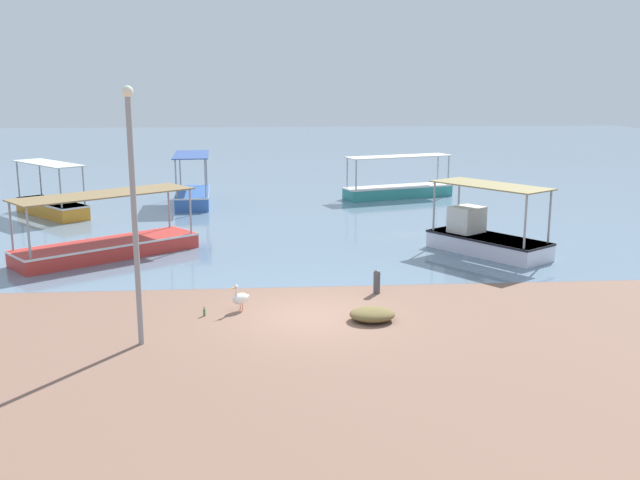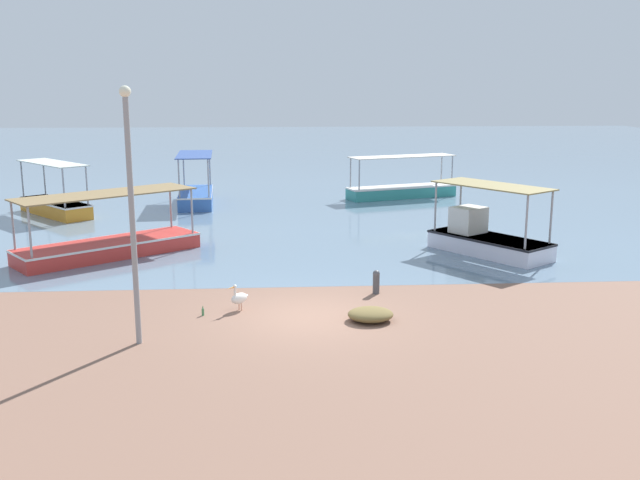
{
  "view_description": "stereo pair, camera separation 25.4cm",
  "coord_description": "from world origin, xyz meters",
  "px_view_note": "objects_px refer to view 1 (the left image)",
  "views": [
    {
      "loc": [
        -1.17,
        -18.99,
        6.34
      ],
      "look_at": [
        0.58,
        4.13,
        1.29
      ],
      "focal_mm": 40.0,
      "sensor_mm": 36.0,
      "label": 1
    },
    {
      "loc": [
        -0.91,
        -19.01,
        6.34
      ],
      "look_at": [
        0.58,
        4.13,
        1.29
      ],
      "focal_mm": 40.0,
      "sensor_mm": 36.0,
      "label": 2
    }
  ],
  "objects_px": {
    "fishing_boat_far_right": "(193,195)",
    "fishing_boat_near_left": "(485,237)",
    "pelican": "(240,298)",
    "fishing_boat_center": "(398,189)",
    "fishing_boat_outer": "(107,244)",
    "net_pile": "(372,314)",
    "mooring_bollard": "(377,281)",
    "fishing_boat_far_left": "(52,205)",
    "glass_bottle": "(204,312)",
    "lamp_post": "(134,205)"
  },
  "relations": [
    {
      "from": "fishing_boat_far_right",
      "to": "fishing_boat_near_left",
      "type": "height_order",
      "value": "fishing_boat_far_right"
    },
    {
      "from": "pelican",
      "to": "fishing_boat_center",
      "type": "bearing_deg",
      "value": 67.87
    },
    {
      "from": "fishing_boat_outer",
      "to": "pelican",
      "type": "xyz_separation_m",
      "value": [
        5.22,
        -6.99,
        -0.1
      ]
    },
    {
      "from": "fishing_boat_outer",
      "to": "net_pile",
      "type": "height_order",
      "value": "fishing_boat_outer"
    },
    {
      "from": "mooring_bollard",
      "to": "pelican",
      "type": "bearing_deg",
      "value": -160.98
    },
    {
      "from": "mooring_bollard",
      "to": "fishing_boat_near_left",
      "type": "bearing_deg",
      "value": 45.77
    },
    {
      "from": "net_pile",
      "to": "fishing_boat_outer",
      "type": "bearing_deg",
      "value": 137.39
    },
    {
      "from": "fishing_boat_near_left",
      "to": "net_pile",
      "type": "distance_m",
      "value": 9.47
    },
    {
      "from": "fishing_boat_far_right",
      "to": "net_pile",
      "type": "height_order",
      "value": "fishing_boat_far_right"
    },
    {
      "from": "fishing_boat_far_left",
      "to": "mooring_bollard",
      "type": "bearing_deg",
      "value": -46.25
    },
    {
      "from": "fishing_boat_near_left",
      "to": "fishing_boat_outer",
      "type": "bearing_deg",
      "value": 178.19
    },
    {
      "from": "mooring_bollard",
      "to": "net_pile",
      "type": "height_order",
      "value": "mooring_bollard"
    },
    {
      "from": "fishing_boat_far_left",
      "to": "net_pile",
      "type": "height_order",
      "value": "fishing_boat_far_left"
    },
    {
      "from": "fishing_boat_far_right",
      "to": "fishing_boat_outer",
      "type": "bearing_deg",
      "value": -99.71
    },
    {
      "from": "fishing_boat_center",
      "to": "glass_bottle",
      "type": "bearing_deg",
      "value": -114.06
    },
    {
      "from": "fishing_boat_far_left",
      "to": "net_pile",
      "type": "relative_size",
      "value": 3.84
    },
    {
      "from": "fishing_boat_outer",
      "to": "fishing_boat_far_right",
      "type": "xyz_separation_m",
      "value": [
        2.03,
        11.86,
        0.07
      ]
    },
    {
      "from": "fishing_boat_far_left",
      "to": "net_pile",
      "type": "distance_m",
      "value": 21.91
    },
    {
      "from": "fishing_boat_far_left",
      "to": "lamp_post",
      "type": "height_order",
      "value": "lamp_post"
    },
    {
      "from": "fishing_boat_far_left",
      "to": "pelican",
      "type": "xyz_separation_m",
      "value": [
        9.86,
        -16.09,
        -0.16
      ]
    },
    {
      "from": "net_pile",
      "to": "pelican",
      "type": "bearing_deg",
      "value": 162.35
    },
    {
      "from": "fishing_boat_near_left",
      "to": "lamp_post",
      "type": "bearing_deg",
      "value": -141.87
    },
    {
      "from": "fishing_boat_center",
      "to": "fishing_boat_outer",
      "type": "relative_size",
      "value": 1.0
    },
    {
      "from": "fishing_boat_far_left",
      "to": "lamp_post",
      "type": "xyz_separation_m",
      "value": [
        7.47,
        -18.6,
        3.0
      ]
    },
    {
      "from": "fishing_boat_center",
      "to": "fishing_boat_far_left",
      "type": "bearing_deg",
      "value": -166.24
    },
    {
      "from": "fishing_boat_near_left",
      "to": "glass_bottle",
      "type": "distance_m",
      "value": 12.3
    },
    {
      "from": "fishing_boat_outer",
      "to": "fishing_boat_near_left",
      "type": "distance_m",
      "value": 14.36
    },
    {
      "from": "fishing_boat_near_left",
      "to": "fishing_boat_far_left",
      "type": "height_order",
      "value": "fishing_boat_near_left"
    },
    {
      "from": "pelican",
      "to": "glass_bottle",
      "type": "relative_size",
      "value": 2.96
    },
    {
      "from": "fishing_boat_near_left",
      "to": "fishing_boat_far_left",
      "type": "bearing_deg",
      "value": 153.31
    },
    {
      "from": "glass_bottle",
      "to": "fishing_boat_near_left",
      "type": "bearing_deg",
      "value": 34.42
    },
    {
      "from": "fishing_boat_outer",
      "to": "fishing_boat_far_right",
      "type": "relative_size",
      "value": 1.26
    },
    {
      "from": "net_pile",
      "to": "lamp_post",
      "type": "bearing_deg",
      "value": -167.39
    },
    {
      "from": "fishing_boat_near_left",
      "to": "lamp_post",
      "type": "xyz_separation_m",
      "value": [
        -11.53,
        -9.05,
        2.9
      ]
    },
    {
      "from": "fishing_boat_center",
      "to": "net_pile",
      "type": "height_order",
      "value": "fishing_boat_center"
    },
    {
      "from": "fishing_boat_outer",
      "to": "glass_bottle",
      "type": "relative_size",
      "value": 24.51
    },
    {
      "from": "fishing_boat_outer",
      "to": "fishing_boat_far_right",
      "type": "distance_m",
      "value": 12.03
    },
    {
      "from": "fishing_boat_outer",
      "to": "fishing_boat_far_right",
      "type": "bearing_deg",
      "value": 80.29
    },
    {
      "from": "fishing_boat_center",
      "to": "lamp_post",
      "type": "xyz_separation_m",
      "value": [
        -10.75,
        -23.06,
        3.03
      ]
    },
    {
      "from": "fishing_boat_far_right",
      "to": "lamp_post",
      "type": "height_order",
      "value": "lamp_post"
    },
    {
      "from": "mooring_bollard",
      "to": "fishing_boat_far_left",
      "type": "bearing_deg",
      "value": 133.75
    },
    {
      "from": "lamp_post",
      "to": "net_pile",
      "type": "distance_m",
      "value": 7.03
    },
    {
      "from": "mooring_bollard",
      "to": "glass_bottle",
      "type": "bearing_deg",
      "value": -160.38
    },
    {
      "from": "mooring_bollard",
      "to": "fishing_boat_far_right",
      "type": "bearing_deg",
      "value": 112.9
    },
    {
      "from": "net_pile",
      "to": "fishing_boat_center",
      "type": "bearing_deg",
      "value": 77.75
    },
    {
      "from": "glass_bottle",
      "to": "fishing_boat_outer",
      "type": "bearing_deg",
      "value": 119.68
    },
    {
      "from": "fishing_boat_far_right",
      "to": "pelican",
      "type": "xyz_separation_m",
      "value": [
        3.19,
        -18.85,
        -0.17
      ]
    },
    {
      "from": "fishing_boat_far_right",
      "to": "fishing_boat_near_left",
      "type": "relative_size",
      "value": 1.06
    },
    {
      "from": "pelican",
      "to": "mooring_bollard",
      "type": "xyz_separation_m",
      "value": [
        4.17,
        1.44,
        0.02
      ]
    },
    {
      "from": "fishing_boat_center",
      "to": "fishing_boat_outer",
      "type": "height_order",
      "value": "fishing_boat_outer"
    }
  ]
}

